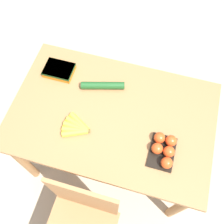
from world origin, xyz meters
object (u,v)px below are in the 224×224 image
chair (81,224)px  tomato_pack (164,149)px  banana_bunch (77,127)px  carrot_bag (59,70)px  cucumber_near (103,85)px

chair → tomato_pack: size_ratio=4.55×
chair → banana_bunch: (0.16, -0.48, 0.29)m
carrot_bag → chair: bearing=116.3°
chair → tomato_pack: chair is taller
banana_bunch → cucumber_near: cucumber_near is taller
tomato_pack → cucumber_near: bearing=-34.6°
carrot_bag → tomato_pack: bearing=155.5°
carrot_bag → cucumber_near: 0.32m
tomato_pack → cucumber_near: size_ratio=0.75×
chair → carrot_bag: 0.98m
tomato_pack → chair: bearing=53.8°
banana_bunch → tomato_pack: bearing=-179.5°
banana_bunch → carrot_bag: 0.43m
banana_bunch → carrot_bag: bearing=-54.9°
carrot_bag → cucumber_near: (-0.31, 0.04, -0.00)m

